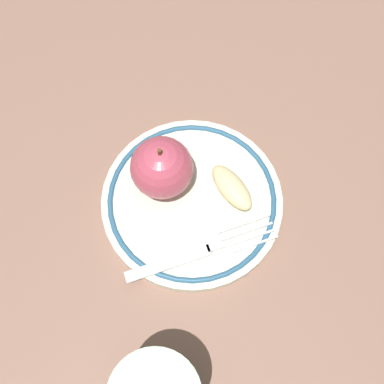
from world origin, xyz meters
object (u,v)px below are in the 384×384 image
(apple_slice_front, at_px, (232,188))
(fork, at_px, (195,253))
(plate, at_px, (192,201))
(apple_red_whole, at_px, (162,168))

(apple_slice_front, height_order, fork, apple_slice_front)
(plate, relative_size, fork, 1.29)
(apple_red_whole, distance_m, fork, 0.10)
(plate, relative_size, apple_slice_front, 3.23)
(plate, distance_m, apple_red_whole, 0.06)
(apple_red_whole, bearing_deg, apple_slice_front, 90.91)
(plate, distance_m, fork, 0.06)
(plate, height_order, apple_red_whole, apple_red_whole)
(apple_slice_front, distance_m, fork, 0.08)
(apple_slice_front, xyz_separation_m, fork, (0.08, -0.03, -0.01))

